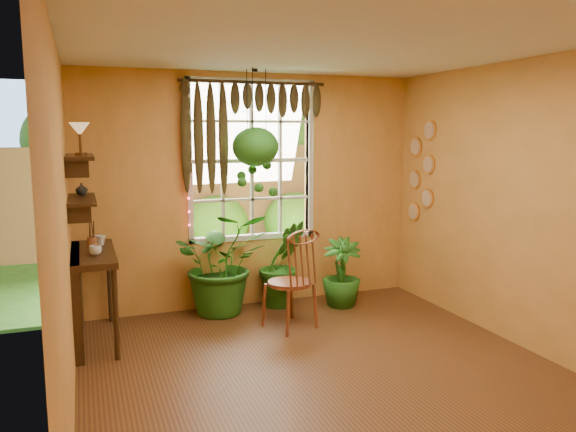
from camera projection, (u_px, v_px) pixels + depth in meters
name	position (u px, v px, depth m)	size (l,w,h in m)	color
floor	(332.00, 380.00, 4.64)	(4.50, 4.50, 0.00)	brown
ceiling	(337.00, 43.00, 4.24)	(4.50, 4.50, 0.00)	silver
wall_back	(253.00, 191.00, 6.53)	(4.00, 4.00, 0.00)	#E3984D
wall_left	(63.00, 234.00, 3.76)	(4.50, 4.50, 0.00)	#E3984D
wall_right	(533.00, 207.00, 5.13)	(4.50, 4.50, 0.00)	#E3984D
window	(252.00, 161.00, 6.51)	(1.52, 0.10, 1.86)	silver
valance_vine	(247.00, 110.00, 6.28)	(1.70, 0.12, 1.10)	#311F0D
string_lights	(188.00, 158.00, 6.15)	(0.03, 0.03, 1.54)	#FF2633
wall_plates	(421.00, 172.00, 6.75)	(0.04, 0.32, 1.10)	beige
counter_ledge	(83.00, 287.00, 5.39)	(0.40, 1.20, 0.90)	#311F0D
shelf_lower	(82.00, 200.00, 5.28)	(0.25, 0.90, 0.04)	#311F0D
shelf_upper	(79.00, 157.00, 5.22)	(0.25, 0.90, 0.04)	#311F0D
backyard	(196.00, 171.00, 10.91)	(14.00, 10.00, 12.00)	#225719
windsor_chair	(292.00, 295.00, 5.82)	(0.59, 0.60, 1.22)	maroon
potted_plant_left	(222.00, 262.00, 6.28)	(1.05, 0.91, 1.17)	#235015
potted_plant_mid	(283.00, 264.00, 6.55)	(0.56, 0.45, 1.02)	#235015
potted_plant_right	(341.00, 272.00, 6.56)	(0.45, 0.45, 0.80)	#235015
hanging_basket	(256.00, 149.00, 6.09)	(0.50, 0.50, 1.39)	black
cup_a	(95.00, 250.00, 5.19)	(0.11, 0.11, 0.09)	silver
cup_b	(100.00, 240.00, 5.65)	(0.11, 0.11, 0.10)	beige
brush_jar	(92.00, 235.00, 5.46)	(0.09, 0.09, 0.35)	brown
shelf_vase	(82.00, 189.00, 5.49)	(0.11, 0.11, 0.12)	#B2AD99
tiffany_lamp	(80.00, 131.00, 5.00)	(0.18, 0.18, 0.30)	#553418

